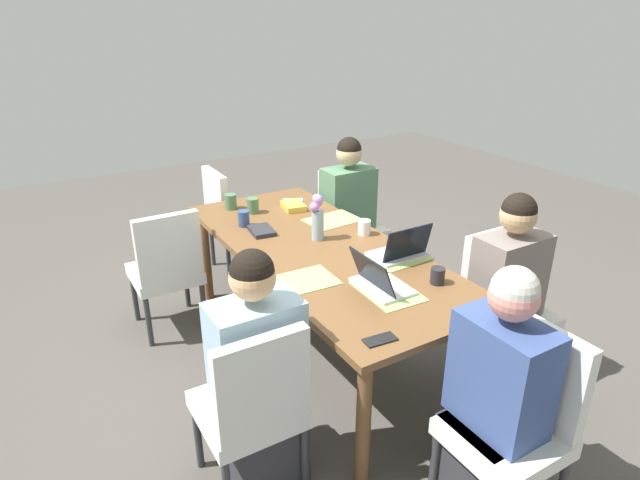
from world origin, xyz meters
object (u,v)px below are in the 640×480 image
at_px(person_head_left_right_near, 496,408).
at_px(coffee_mug_centre_left, 231,202).
at_px(chair_near_left_far, 501,299).
at_px(book_blue_cover, 262,231).
at_px(chair_far_right_mid, 167,266).
at_px(laptop_near_left_far, 400,251).
at_px(person_near_left_far, 505,303).
at_px(chair_far_left_near, 253,403).
at_px(coffee_mug_near_right, 244,218).
at_px(dining_table, 320,258).
at_px(coffee_mug_far_left, 364,227).
at_px(chair_head_right_right_far, 231,216).
at_px(book_red_cover, 293,206).
at_px(phone_silver, 293,200).
at_px(chair_head_left_right_near, 518,415).
at_px(coffee_mug_near_left, 438,276).
at_px(person_far_left_near, 258,384).
at_px(flower_vase, 317,216).
at_px(coffee_mug_centre_right, 253,206).
at_px(laptop_head_left_right_near, 379,282).
at_px(person_near_left_mid, 348,219).
at_px(phone_black, 380,340).
at_px(chair_near_left_mid, 349,218).

distance_m(person_head_left_right_near, coffee_mug_centre_left, 2.36).
relative_size(chair_near_left_far, book_blue_cover, 4.50).
distance_m(chair_far_right_mid, laptop_near_left_far, 1.58).
height_order(chair_near_left_far, person_near_left_far, person_near_left_far).
distance_m(chair_far_left_near, coffee_mug_near_right, 1.53).
xyz_separation_m(dining_table, coffee_mug_far_left, (0.03, -0.35, 0.12)).
height_order(chair_head_right_right_far, book_red_cover, chair_head_right_right_far).
height_order(chair_near_left_far, phone_silver, chair_near_left_far).
xyz_separation_m(chair_head_left_right_near, coffee_mug_near_left, (0.75, -0.19, 0.29)).
xyz_separation_m(person_far_left_near, flower_vase, (0.86, -0.82, 0.38)).
height_order(coffee_mug_centre_left, coffee_mug_centre_right, coffee_mug_centre_left).
relative_size(laptop_near_left_far, coffee_mug_near_right, 2.97).
bearing_deg(person_near_left_far, chair_near_left_far, -38.76).
bearing_deg(laptop_head_left_right_near, chair_far_right_mid, 29.23).
distance_m(chair_far_left_near, laptop_near_left_far, 1.28).
xyz_separation_m(chair_head_right_right_far, coffee_mug_centre_right, (-0.63, 0.06, 0.30)).
bearing_deg(laptop_head_left_right_near, coffee_mug_near_left, -108.90).
bearing_deg(person_far_left_near, chair_head_left_right_near, -129.46).
relative_size(person_head_left_right_near, laptop_head_left_right_near, 3.73).
relative_size(laptop_near_left_far, coffee_mug_centre_left, 2.91).
bearing_deg(person_near_left_mid, phone_silver, 81.08).
xyz_separation_m(coffee_mug_near_left, coffee_mug_centre_right, (1.49, 0.40, 0.01)).
bearing_deg(chair_far_right_mid, chair_head_left_right_near, -158.36).
bearing_deg(chair_near_left_far, book_red_cover, 23.96).
bearing_deg(person_near_left_mid, chair_near_left_far, -176.42).
relative_size(chair_far_right_mid, book_red_cover, 4.50).
xyz_separation_m(coffee_mug_centre_left, phone_black, (-1.93, 0.08, -0.05)).
height_order(flower_vase, coffee_mug_near_right, flower_vase).
height_order(coffee_mug_centre_left, book_red_cover, coffee_mug_centre_left).
distance_m(coffee_mug_centre_left, coffee_mug_centre_right, 0.19).
bearing_deg(laptop_near_left_far, person_head_left_right_near, 164.17).
relative_size(flower_vase, laptop_near_left_far, 0.93).
height_order(coffee_mug_centre_right, phone_silver, coffee_mug_centre_right).
height_order(chair_far_left_near, coffee_mug_near_left, chair_far_left_near).
bearing_deg(person_far_left_near, book_red_cover, -33.65).
bearing_deg(coffee_mug_near_right, phone_silver, -61.57).
height_order(person_near_left_mid, coffee_mug_centre_left, person_near_left_mid).
xyz_separation_m(coffee_mug_centre_left, book_red_cover, (-0.24, -0.39, -0.03)).
relative_size(chair_far_right_mid, flower_vase, 3.04).
bearing_deg(laptop_head_left_right_near, person_far_left_near, 99.45).
height_order(chair_far_right_mid, book_red_cover, chair_far_right_mid).
xyz_separation_m(chair_near_left_mid, book_blue_cover, (-0.46, 0.99, 0.26)).
xyz_separation_m(coffee_mug_centre_right, phone_silver, (0.08, -0.37, -0.05)).
xyz_separation_m(coffee_mug_near_left, phone_silver, (1.58, 0.03, -0.04)).
bearing_deg(chair_head_left_right_near, person_far_left_near, 50.54).
height_order(person_near_left_far, coffee_mug_near_left, person_near_left_far).
height_order(person_far_left_near, chair_head_right_right_far, person_far_left_near).
height_order(chair_far_left_near, chair_head_right_right_far, same).
bearing_deg(coffee_mug_near_left, coffee_mug_far_left, -4.16).
bearing_deg(dining_table, flower_vase, -23.36).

